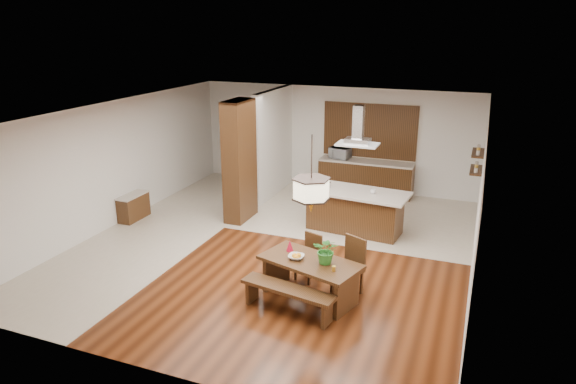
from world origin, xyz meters
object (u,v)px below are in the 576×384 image
at_px(fruit_bowl, 296,257).
at_px(microwave, 340,153).
at_px(dining_table, 310,270).
at_px(foliage_plant, 327,250).
at_px(pendant_lantern, 311,174).
at_px(hallway_console, 134,207).
at_px(range_hood, 358,125).
at_px(dining_chair_right, 347,267).
at_px(dining_bench, 288,300).
at_px(dining_chair_left, 308,258).
at_px(kitchen_island, 355,210).
at_px(island_cup, 373,192).

bearing_deg(fruit_bowl, microwave, 98.73).
xyz_separation_m(dining_table, foliage_plant, (0.29, -0.00, 0.43)).
bearing_deg(foliage_plant, pendant_lantern, 179.39).
relative_size(hallway_console, dining_table, 0.47).
bearing_deg(range_hood, dining_chair_right, -78.37).
bearing_deg(hallway_console, pendant_lantern, -21.26).
bearing_deg(pendant_lantern, microwave, 101.05).
bearing_deg(dining_bench, fruit_bowl, 97.10).
relative_size(dining_bench, range_hood, 1.83).
xyz_separation_m(dining_chair_left, kitchen_island, (0.23, 2.61, 0.07)).
relative_size(hallway_console, foliage_plant, 1.85).
bearing_deg(dining_chair_left, dining_chair_right, 2.11).
bearing_deg(range_hood, kitchen_island, -90.00).
distance_m(foliage_plant, microwave, 6.23).
relative_size(foliage_plant, fruit_bowl, 1.77).
bearing_deg(pendant_lantern, dining_bench, -106.72).
relative_size(dining_chair_right, kitchen_island, 0.41).
xyz_separation_m(pendant_lantern, island_cup, (0.39, 3.14, -1.21)).
distance_m(dining_bench, dining_chair_right, 1.25).
distance_m(dining_chair_left, pendant_lantern, 1.93).
distance_m(dining_bench, pendant_lantern, 2.11).
height_order(island_cup, microwave, microwave).
xyz_separation_m(dining_chair_left, pendant_lantern, (0.26, -0.62, 1.81)).
bearing_deg(foliage_plant, dining_bench, -128.49).
height_order(dining_chair_right, foliage_plant, foliage_plant).
bearing_deg(hallway_console, microwave, 44.81).
height_order(foliage_plant, range_hood, range_hood).
bearing_deg(dining_bench, dining_chair_left, 93.84).
xyz_separation_m(kitchen_island, range_hood, (0.00, 0.00, 1.96)).
height_order(dining_table, foliage_plant, foliage_plant).
bearing_deg(kitchen_island, range_hood, 95.80).
bearing_deg(island_cup, range_hood, 167.60).
bearing_deg(dining_chair_left, foliage_plant, -29.93).
bearing_deg(island_cup, pendant_lantern, -97.10).
bearing_deg(kitchen_island, dining_chair_left, -89.29).
height_order(fruit_bowl, kitchen_island, kitchen_island).
bearing_deg(island_cup, dining_chair_right, -86.49).
bearing_deg(range_hood, island_cup, -12.40).
xyz_separation_m(hallway_console, pendant_lantern, (5.23, -2.03, 1.93)).
bearing_deg(dining_chair_right, foliage_plant, -99.97).
height_order(dining_chair_left, pendant_lantern, pendant_lantern).
height_order(dining_chair_right, kitchen_island, dining_chair_right).
xyz_separation_m(pendant_lantern, microwave, (-1.18, 6.05, -1.14)).
bearing_deg(dining_chair_right, kitchen_island, 127.00).
xyz_separation_m(dining_bench, kitchen_island, (0.15, 3.82, 0.28)).
bearing_deg(dining_chair_left, kitchen_island, 103.73).
xyz_separation_m(foliage_plant, island_cup, (0.10, 3.15, 0.09)).
height_order(kitchen_island, range_hood, range_hood).
bearing_deg(dining_chair_right, dining_table, -120.66).
distance_m(fruit_bowl, island_cup, 3.24).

